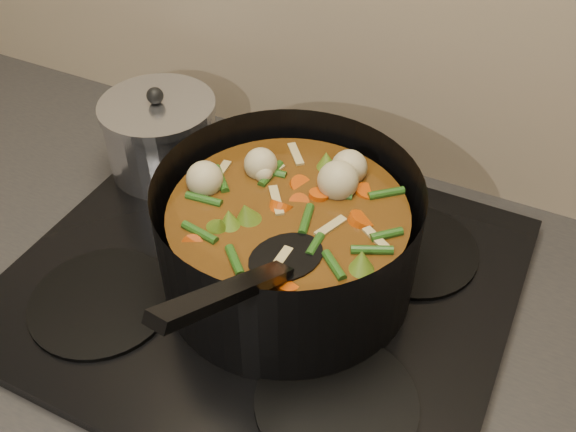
% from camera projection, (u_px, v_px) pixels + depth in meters
% --- Properties ---
extents(stovetop, '(0.62, 0.54, 0.03)m').
position_uv_depth(stovetop, '(263.00, 280.00, 0.84)').
color(stovetop, black).
rests_on(stovetop, counter).
extents(stockpot, '(0.40, 0.47, 0.23)m').
position_uv_depth(stockpot, '(288.00, 239.00, 0.78)').
color(stockpot, black).
rests_on(stockpot, stovetop).
extents(saucepan, '(0.17, 0.17, 0.14)m').
position_uv_depth(saucepan, '(161.00, 136.00, 0.97)').
color(saucepan, silver).
rests_on(saucepan, stovetop).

